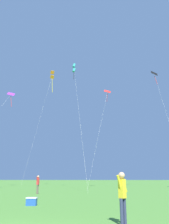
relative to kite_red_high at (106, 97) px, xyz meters
name	(u,v)px	position (x,y,z in m)	size (l,w,h in m)	color
kite_red_high	(106,97)	(0.00, 0.00, 0.00)	(3.97, 5.66, 16.34)	red
kite_orange_box	(52,76)	(-11.62, 10.33, 9.25)	(4.41, 5.14, 25.23)	orange
kite_black_large	(156,78)	(9.33, 2.51, 4.47)	(1.82, 7.71, 21.05)	black
kite_purple_streamer	(9,99)	(-17.81, 2.13, 0.80)	(4.27, 12.34, 17.17)	purple
kite_teal_box	(74,69)	(-5.62, 0.17, 5.61)	(3.10, 11.23, 21.33)	teal
person_child_small	(38,183)	(-7.75, -13.09, -13.69)	(0.25, 0.56, 1.75)	#665B4C
person_far_back	(122,193)	(-1.14, -28.02, -13.73)	(0.42, 0.46, 1.68)	#2D3351
picnic_cooler	(32,201)	(-5.65, -22.72, -14.52)	(0.60, 0.40, 0.44)	#2351B2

